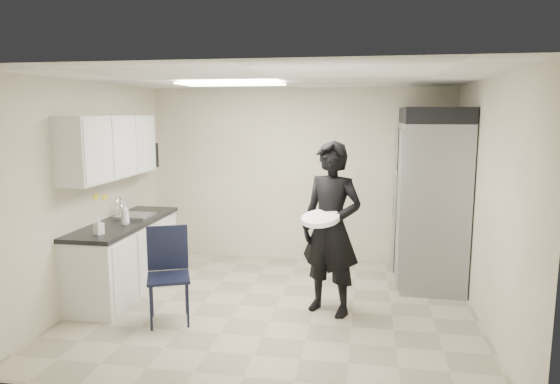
% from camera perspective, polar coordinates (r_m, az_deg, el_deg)
% --- Properties ---
extents(floor, '(4.50, 4.50, 0.00)m').
position_cam_1_polar(floor, '(5.94, -0.47, -13.05)').
color(floor, tan).
rests_on(floor, ground).
extents(ceiling, '(4.50, 4.50, 0.00)m').
position_cam_1_polar(ceiling, '(5.51, -0.51, 12.86)').
color(ceiling, silver).
rests_on(ceiling, back_wall).
extents(back_wall, '(4.50, 0.00, 4.50)m').
position_cam_1_polar(back_wall, '(7.53, 2.25, 1.92)').
color(back_wall, beige).
rests_on(back_wall, floor).
extents(left_wall, '(0.00, 4.00, 4.00)m').
position_cam_1_polar(left_wall, '(6.38, -20.80, 0.04)').
color(left_wall, beige).
rests_on(left_wall, floor).
extents(right_wall, '(0.00, 4.00, 4.00)m').
position_cam_1_polar(right_wall, '(5.63, 22.65, -1.20)').
color(right_wall, beige).
rests_on(right_wall, floor).
extents(ceiling_panel, '(1.20, 0.60, 0.02)m').
position_cam_1_polar(ceiling_panel, '(6.03, -5.55, 12.20)').
color(ceiling_panel, white).
rests_on(ceiling_panel, ceiling).
extents(lower_counter, '(0.60, 1.90, 0.86)m').
position_cam_1_polar(lower_counter, '(6.59, -17.22, -7.26)').
color(lower_counter, silver).
rests_on(lower_counter, floor).
extents(countertop, '(0.64, 1.95, 0.05)m').
position_cam_1_polar(countertop, '(6.48, -17.41, -3.39)').
color(countertop, black).
rests_on(countertop, lower_counter).
extents(sink, '(0.42, 0.40, 0.14)m').
position_cam_1_polar(sink, '(6.69, -16.27, -3.08)').
color(sink, gray).
rests_on(sink, countertop).
extents(faucet, '(0.02, 0.02, 0.24)m').
position_cam_1_polar(faucet, '(6.75, -17.86, -1.75)').
color(faucet, silver).
rests_on(faucet, countertop).
extents(upper_cabinets, '(0.35, 1.80, 0.75)m').
position_cam_1_polar(upper_cabinets, '(6.41, -18.80, 4.91)').
color(upper_cabinets, silver).
rests_on(upper_cabinets, left_wall).
extents(towel_dispenser, '(0.22, 0.30, 0.35)m').
position_cam_1_polar(towel_dispenser, '(7.48, -14.95, 4.03)').
color(towel_dispenser, black).
rests_on(towel_dispenser, left_wall).
extents(notice_sticker_left, '(0.00, 0.12, 0.07)m').
position_cam_1_polar(notice_sticker_left, '(6.47, -20.27, -0.53)').
color(notice_sticker_left, yellow).
rests_on(notice_sticker_left, left_wall).
extents(notice_sticker_right, '(0.00, 0.12, 0.07)m').
position_cam_1_polar(notice_sticker_right, '(6.65, -19.39, -0.59)').
color(notice_sticker_right, yellow).
rests_on(notice_sticker_right, left_wall).
extents(commercial_fridge, '(0.80, 1.35, 2.10)m').
position_cam_1_polar(commercial_fridge, '(6.84, 16.78, -1.30)').
color(commercial_fridge, gray).
rests_on(commercial_fridge, floor).
extents(fridge_compressor, '(0.80, 1.35, 0.20)m').
position_cam_1_polar(fridge_compressor, '(6.74, 17.23, 8.36)').
color(fridge_compressor, black).
rests_on(fridge_compressor, commercial_fridge).
extents(folding_chair, '(0.58, 0.58, 0.99)m').
position_cam_1_polar(folding_chair, '(5.52, -12.62, -9.54)').
color(folding_chair, black).
rests_on(folding_chair, floor).
extents(man_tuxedo, '(0.84, 0.72, 1.93)m').
position_cam_1_polar(man_tuxedo, '(5.55, 5.87, -4.20)').
color(man_tuxedo, black).
rests_on(man_tuxedo, floor).
extents(bucket_lid, '(0.54, 0.54, 0.05)m').
position_cam_1_polar(bucket_lid, '(5.30, 4.64, -3.03)').
color(bucket_lid, white).
rests_on(bucket_lid, man_tuxedo).
extents(soap_bottle_a, '(0.11, 0.11, 0.26)m').
position_cam_1_polar(soap_bottle_a, '(6.22, -17.31, -2.41)').
color(soap_bottle_a, white).
rests_on(soap_bottle_a, countertop).
extents(soap_bottle_b, '(0.11, 0.12, 0.19)m').
position_cam_1_polar(soap_bottle_b, '(5.84, -20.02, -3.64)').
color(soap_bottle_b, '#B2B0BD').
rests_on(soap_bottle_b, countertop).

